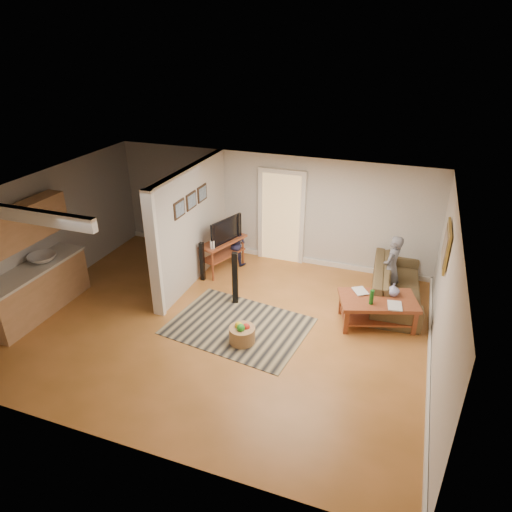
# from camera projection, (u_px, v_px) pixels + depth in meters

# --- Properties ---
(ground) EXTENTS (7.50, 7.50, 0.00)m
(ground) POSITION_uv_depth(u_px,v_px,m) (219.00, 323.00, 8.55)
(ground) COLOR #905B24
(ground) RESTS_ON ground
(room_shell) EXTENTS (7.54, 6.02, 2.52)m
(room_shell) POSITION_uv_depth(u_px,v_px,m) (174.00, 235.00, 8.58)
(room_shell) COLOR #B8B5B0
(room_shell) RESTS_ON ground
(area_rug) EXTENTS (2.68, 2.11, 0.01)m
(area_rug) POSITION_uv_depth(u_px,v_px,m) (239.00, 326.00, 8.45)
(area_rug) COLOR black
(area_rug) RESTS_ON ground
(sofa) EXTENTS (1.10, 2.45, 0.70)m
(sofa) POSITION_uv_depth(u_px,v_px,m) (394.00, 299.00, 9.32)
(sofa) COLOR #4A4025
(sofa) RESTS_ON ground
(coffee_table) EXTENTS (1.56, 1.19, 0.81)m
(coffee_table) POSITION_uv_depth(u_px,v_px,m) (379.00, 304.00, 8.36)
(coffee_table) COLOR brown
(coffee_table) RESTS_ON ground
(tv_console) EXTENTS (0.80, 1.25, 1.01)m
(tv_console) POSITION_uv_depth(u_px,v_px,m) (223.00, 243.00, 10.13)
(tv_console) COLOR brown
(tv_console) RESTS_ON ground
(speaker_left) EXTENTS (0.14, 0.14, 1.11)m
(speaker_left) POSITION_uv_depth(u_px,v_px,m) (235.00, 278.00, 8.96)
(speaker_left) COLOR black
(speaker_left) RESTS_ON ground
(speaker_right) EXTENTS (0.09, 0.09, 0.89)m
(speaker_right) POSITION_uv_depth(u_px,v_px,m) (202.00, 262.00, 9.83)
(speaker_right) COLOR black
(speaker_right) RESTS_ON ground
(toy_basket) EXTENTS (0.46, 0.46, 0.41)m
(toy_basket) POSITION_uv_depth(u_px,v_px,m) (242.00, 334.00, 7.95)
(toy_basket) COLOR olive
(toy_basket) RESTS_ON ground
(child) EXTENTS (0.47, 0.58, 1.37)m
(child) POSITION_uv_depth(u_px,v_px,m) (387.00, 297.00, 9.37)
(child) COLOR slate
(child) RESTS_ON ground
(toddler) EXTENTS (0.56, 0.47, 1.00)m
(toddler) POSITION_uv_depth(u_px,v_px,m) (237.00, 263.00, 10.74)
(toddler) COLOR #1E2040
(toddler) RESTS_ON ground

